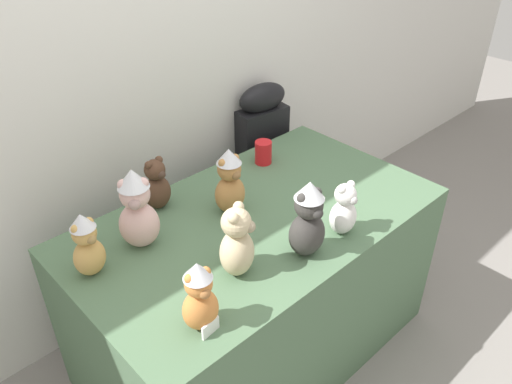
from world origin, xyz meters
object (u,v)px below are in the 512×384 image
object	(u,v)px
teddy_bear_cocoa	(157,185)
party_cup_red	(263,152)
teddy_bear_honey	(87,245)
teddy_bear_sand	(237,243)
teddy_bear_snow	(344,210)
teddy_bear_blush	(137,210)
teddy_bear_ginger	(200,297)
teddy_bear_charcoal	(308,220)
instrument_case	(262,169)
display_table	(256,287)
teddy_bear_caramel	(230,182)

from	to	relation	value
teddy_bear_cocoa	party_cup_red	xyz separation A→B (m)	(0.57, -0.03, -0.05)
teddy_bear_honey	teddy_bear_sand	bearing A→B (deg)	-51.14
teddy_bear_cocoa	teddy_bear_sand	distance (m)	0.52
teddy_bear_snow	party_cup_red	world-z (taller)	teddy_bear_snow
teddy_bear_blush	teddy_bear_sand	size ratio (longest dim) A/B	1.19
teddy_bear_blush	teddy_bear_cocoa	world-z (taller)	teddy_bear_blush
teddy_bear_ginger	teddy_bear_charcoal	size ratio (longest dim) A/B	0.83
instrument_case	teddy_bear_honey	bearing A→B (deg)	-153.78
instrument_case	display_table	bearing A→B (deg)	-128.17
teddy_bear_charcoal	party_cup_red	xyz separation A→B (m)	(0.35, 0.58, -0.10)
teddy_bear_blush	teddy_bear_cocoa	distance (m)	0.25
teddy_bear_cocoa	party_cup_red	world-z (taller)	teddy_bear_cocoa
teddy_bear_ginger	teddy_bear_blush	bearing A→B (deg)	88.98
teddy_bear_honey	party_cup_red	world-z (taller)	teddy_bear_honey
display_table	teddy_bear_charcoal	distance (m)	0.61
teddy_bear_snow	party_cup_red	size ratio (longest dim) A/B	2.02
teddy_bear_honey	teddy_bear_sand	world-z (taller)	teddy_bear_sand
teddy_bear_ginger	teddy_bear_cocoa	bearing A→B (deg)	75.89
teddy_bear_ginger	teddy_bear_sand	world-z (taller)	teddy_bear_sand
teddy_bear_ginger	teddy_bear_sand	xyz separation A→B (m)	(0.25, 0.11, 0.00)
instrument_case	teddy_bear_blush	xyz separation A→B (m)	(-1.01, -0.40, 0.42)
instrument_case	teddy_bear_cocoa	size ratio (longest dim) A/B	4.51
teddy_bear_snow	teddy_bear_honey	distance (m)	0.93
teddy_bear_ginger	teddy_bear_blush	world-z (taller)	teddy_bear_blush
teddy_bear_honey	party_cup_red	distance (m)	0.98
instrument_case	teddy_bear_sand	world-z (taller)	teddy_bear_sand
teddy_bear_ginger	teddy_bear_honey	xyz separation A→B (m)	(-0.13, 0.45, -0.00)
teddy_bear_caramel	teddy_bear_sand	size ratio (longest dim) A/B	1.05
display_table	teddy_bear_snow	world-z (taller)	teddy_bear_snow
teddy_bear_caramel	teddy_bear_blush	distance (m)	0.39
teddy_bear_snow	teddy_bear_blush	bearing A→B (deg)	144.27
teddy_bear_charcoal	teddy_bear_honey	bearing A→B (deg)	152.10
teddy_bear_blush	teddy_bear_snow	bearing A→B (deg)	-3.98
teddy_bear_ginger	teddy_bear_blush	size ratio (longest dim) A/B	0.78
teddy_bear_honey	teddy_bear_charcoal	distance (m)	0.76
teddy_bear_honey	teddy_bear_blush	size ratio (longest dim) A/B	0.77
instrument_case	teddy_bear_snow	world-z (taller)	instrument_case
teddy_bear_caramel	teddy_bear_blush	world-z (taller)	teddy_bear_blush
instrument_case	teddy_bear_snow	xyz separation A→B (m)	(-0.40, -0.86, 0.36)
teddy_bear_honey	teddy_bear_blush	xyz separation A→B (m)	(0.21, 0.01, 0.04)
teddy_bear_blush	teddy_bear_charcoal	size ratio (longest dim) A/B	1.06
teddy_bear_charcoal	party_cup_red	distance (m)	0.68
instrument_case	party_cup_red	distance (m)	0.48
teddy_bear_snow	teddy_bear_blush	world-z (taller)	teddy_bear_blush
teddy_bear_ginger	teddy_bear_caramel	bearing A→B (deg)	50.02
teddy_bear_cocoa	teddy_bear_snow	bearing A→B (deg)	-64.16
instrument_case	teddy_bear_sand	bearing A→B (deg)	-130.72
teddy_bear_caramel	teddy_bear_snow	distance (m)	0.46
instrument_case	teddy_bear_blush	distance (m)	1.16
display_table	party_cup_red	bearing A→B (deg)	42.12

